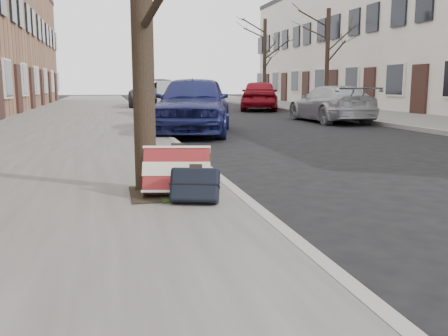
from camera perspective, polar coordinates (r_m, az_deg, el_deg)
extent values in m
plane|color=black|center=(5.07, 18.81, -5.86)|extent=(120.00, 120.00, 0.00)
cube|color=slate|center=(19.20, -16.39, 5.47)|extent=(5.00, 70.00, 0.12)
cube|color=slate|center=(21.83, 15.51, 5.95)|extent=(4.00, 70.00, 0.12)
cube|color=black|center=(5.50, -6.21, -2.86)|extent=(0.85, 0.85, 0.02)
cube|color=maroon|center=(5.31, -5.39, -0.41)|extent=(0.76, 0.52, 0.54)
cube|color=black|center=(4.99, -3.34, -1.94)|extent=(0.55, 0.42, 0.38)
imported|color=navy|center=(13.33, -3.49, 7.30)|extent=(2.96, 4.90, 1.56)
imported|color=#A5A7AC|center=(20.00, -5.48, 7.85)|extent=(1.93, 4.49, 1.44)
imported|color=#36363A|center=(27.40, -7.59, 8.41)|extent=(3.58, 6.06, 1.58)
imported|color=#A0A2A8|center=(17.79, 12.07, 7.18)|extent=(1.76, 4.32, 1.25)
imported|color=maroon|center=(25.24, 4.09, 8.30)|extent=(3.06, 4.78, 1.52)
cylinder|color=black|center=(23.63, 11.70, 12.00)|extent=(0.20, 0.20, 4.53)
cylinder|color=black|center=(32.33, 4.66, 12.06)|extent=(0.23, 0.23, 5.21)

